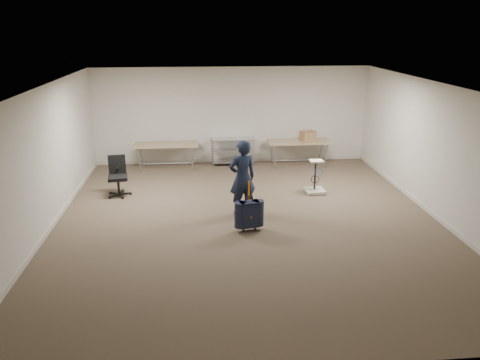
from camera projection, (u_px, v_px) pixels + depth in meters
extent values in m
plane|color=#433428|center=(248.00, 221.00, 9.85)|extent=(9.00, 9.00, 0.00)
plane|color=beige|center=(232.00, 116.00, 13.66)|extent=(8.00, 0.00, 8.00)
plane|color=beige|center=(291.00, 266.00, 5.15)|extent=(8.00, 0.00, 8.00)
plane|color=beige|center=(43.00, 162.00, 9.07)|extent=(0.00, 9.00, 9.00)
plane|color=beige|center=(438.00, 152.00, 9.75)|extent=(0.00, 9.00, 9.00)
plane|color=white|center=(248.00, 86.00, 8.97)|extent=(8.00, 8.00, 0.00)
cube|color=beige|center=(232.00, 160.00, 14.08)|extent=(8.00, 0.02, 0.10)
cube|color=beige|center=(53.00, 225.00, 9.49)|extent=(0.02, 9.00, 0.10)
cube|color=beige|center=(430.00, 212.00, 10.17)|extent=(0.02, 9.00, 0.10)
cube|color=#987F5D|center=(166.00, 144.00, 13.19)|extent=(1.80, 0.75, 0.03)
cylinder|color=gray|center=(167.00, 164.00, 13.37)|extent=(1.50, 0.02, 0.02)
cylinder|color=gray|center=(139.00, 160.00, 12.96)|extent=(0.13, 0.04, 0.69)
cylinder|color=gray|center=(193.00, 159.00, 13.09)|extent=(0.13, 0.04, 0.69)
cylinder|color=gray|center=(141.00, 155.00, 13.53)|extent=(0.13, 0.04, 0.69)
cylinder|color=gray|center=(193.00, 154.00, 13.66)|extent=(0.13, 0.04, 0.69)
cube|color=#987F5D|center=(299.00, 142.00, 13.52)|extent=(1.80, 0.75, 0.03)
cylinder|color=gray|center=(298.00, 160.00, 13.70)|extent=(1.50, 0.02, 0.02)
cylinder|color=gray|center=(274.00, 157.00, 13.29)|extent=(0.13, 0.04, 0.69)
cylinder|color=gray|center=(326.00, 156.00, 13.42)|extent=(0.13, 0.04, 0.69)
cylinder|color=gray|center=(271.00, 152.00, 13.85)|extent=(0.13, 0.04, 0.69)
cylinder|color=gray|center=(321.00, 151.00, 13.98)|extent=(0.13, 0.04, 0.69)
cylinder|color=silver|center=(212.00, 154.00, 13.43)|extent=(0.02, 0.02, 0.80)
cylinder|color=silver|center=(254.00, 153.00, 13.53)|extent=(0.02, 0.02, 0.80)
cylinder|color=silver|center=(212.00, 150.00, 13.85)|extent=(0.02, 0.02, 0.80)
cylinder|color=silver|center=(252.00, 149.00, 13.96)|extent=(0.02, 0.02, 0.80)
cube|color=silver|center=(233.00, 161.00, 13.79)|extent=(1.20, 0.45, 0.02)
cube|color=silver|center=(233.00, 150.00, 13.68)|extent=(1.20, 0.45, 0.02)
cube|color=silver|center=(233.00, 139.00, 13.57)|extent=(1.20, 0.45, 0.01)
imported|color=black|center=(242.00, 178.00, 9.98)|extent=(0.68, 0.54, 1.64)
cube|color=#151E30|center=(249.00, 214.00, 9.26)|extent=(0.42, 0.29, 0.52)
cube|color=black|center=(249.00, 226.00, 9.36)|extent=(0.37, 0.22, 0.03)
cylinder|color=black|center=(243.00, 230.00, 9.33)|extent=(0.04, 0.07, 0.07)
cylinder|color=black|center=(255.00, 228.00, 9.39)|extent=(0.04, 0.07, 0.07)
torus|color=black|center=(249.00, 200.00, 9.17)|extent=(0.17, 0.06, 0.17)
cube|color=orange|center=(249.00, 191.00, 9.12)|extent=(0.04, 0.01, 0.40)
cylinder|color=black|center=(119.00, 194.00, 11.28)|extent=(0.58, 0.58, 0.09)
cylinder|color=black|center=(119.00, 186.00, 11.22)|extent=(0.06, 0.06, 0.39)
cube|color=black|center=(118.00, 178.00, 11.15)|extent=(0.51, 0.51, 0.08)
cube|color=black|center=(117.00, 164.00, 11.27)|extent=(0.41, 0.11, 0.47)
cube|color=beige|center=(315.00, 191.00, 11.47)|extent=(0.47, 0.47, 0.07)
cylinder|color=black|center=(309.00, 195.00, 11.30)|extent=(0.05, 0.05, 0.04)
cylinder|color=black|center=(315.00, 175.00, 11.39)|extent=(0.05, 0.05, 0.72)
cube|color=beige|center=(316.00, 161.00, 11.23)|extent=(0.33, 0.28, 0.04)
torus|color=blue|center=(318.00, 173.00, 11.25)|extent=(0.23, 0.10, 0.22)
cube|color=olive|center=(308.00, 136.00, 13.46)|extent=(0.47, 0.41, 0.30)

